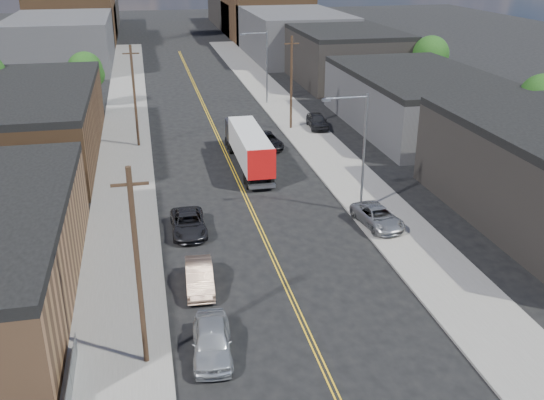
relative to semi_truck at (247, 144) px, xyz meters
name	(u,v)px	position (x,y,z in m)	size (l,w,h in m)	color
ground	(204,107)	(-1.50, 22.76, -2.04)	(260.00, 260.00, 0.00)	black
centerline	(220,141)	(-1.50, 7.76, -2.03)	(0.32, 120.00, 0.01)	gold
sidewalk_left	(126,147)	(-11.00, 7.76, -1.96)	(5.00, 140.00, 0.15)	slate
sidewalk_right	(309,135)	(8.00, 7.76, -1.96)	(5.00, 140.00, 0.15)	slate
warehouse_brown	(29,123)	(-19.50, 6.76, 1.26)	(12.00, 26.00, 6.60)	#4B321E
industrial_right_b	(418,100)	(20.50, 8.76, 1.01)	(14.00, 24.00, 6.10)	#343336
industrial_right_c	(343,55)	(20.50, 34.76, 1.76)	(14.00, 22.00, 7.60)	black
skyline_left_a	(62,40)	(-21.50, 57.76, 1.96)	(16.00, 30.00, 8.00)	#343336
skyline_right_a	(293,34)	(18.50, 57.76, 1.96)	(16.00, 30.00, 8.00)	#343336
skyline_left_b	(74,18)	(-21.50, 82.76, 2.96)	(16.00, 26.00, 10.00)	#4B321E
skyline_right_b	(265,14)	(18.50, 82.76, 2.96)	(16.00, 26.00, 10.00)	#4B321E
skyline_left_c	(82,16)	(-21.50, 102.76, 1.46)	(16.00, 40.00, 7.00)	black
skyline_right_c	(249,13)	(18.50, 102.76, 1.46)	(16.00, 40.00, 7.00)	black
streetlight_near	(359,144)	(6.10, -12.24, 3.29)	(3.39, 0.25, 9.00)	gray
streetlight_far	(264,62)	(6.10, 22.76, 3.29)	(3.39, 0.25, 9.00)	gray
utility_pole_left_near	(138,269)	(-9.70, -27.24, 3.10)	(1.60, 0.26, 10.00)	black
utility_pole_left_far	(135,96)	(-9.70, 7.76, 3.10)	(1.60, 0.26, 10.00)	black
utility_pole_right	(291,82)	(6.70, 10.76, 3.10)	(1.60, 0.26, 10.00)	black
tree_left_far	(86,72)	(-15.44, 24.76, 2.53)	(4.35, 4.20, 6.97)	black
tree_right_near	(542,101)	(28.56, -1.24, 2.84)	(4.60, 4.48, 7.44)	black
tree_right_far	(431,57)	(28.56, 22.76, 3.14)	(4.85, 4.76, 7.91)	black
semi_truck	(247,144)	(0.00, 0.00, 0.00)	(2.39, 13.69, 3.58)	#BCBCBC
car_left_a	(212,341)	(-6.54, -27.24, -1.23)	(1.90, 4.73, 1.61)	#B9BDBF
car_left_b	(199,277)	(-6.50, -20.86, -1.30)	(1.56, 4.47, 1.47)	#886C59
car_left_c	(188,223)	(-6.50, -13.19, -1.33)	(2.33, 5.05, 1.40)	black
car_right_lot_a	(378,217)	(6.70, -15.13, -1.20)	(2.27, 4.91, 1.37)	#949698
car_right_lot_c	(317,121)	(9.50, 10.11, -1.09)	(1.88, 4.67, 1.59)	black
car_ahead_truck	(266,140)	(2.74, 4.84, -1.31)	(2.40, 5.20, 1.45)	black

